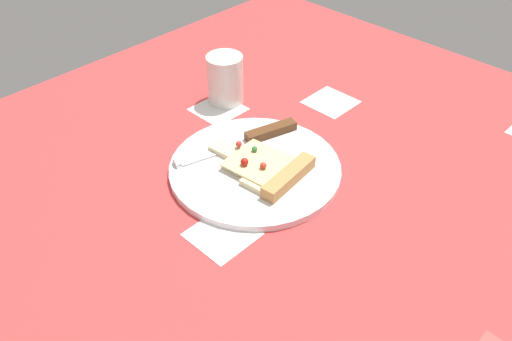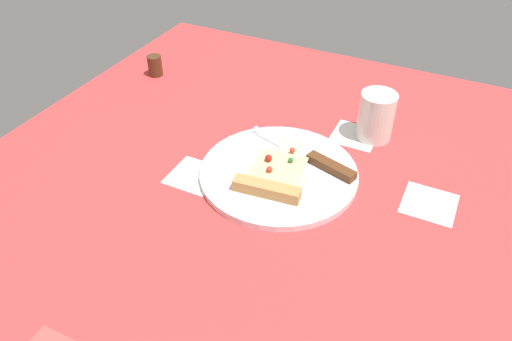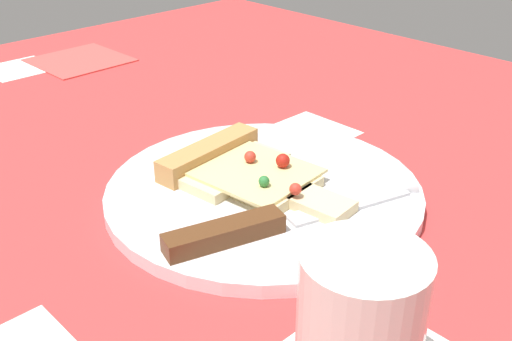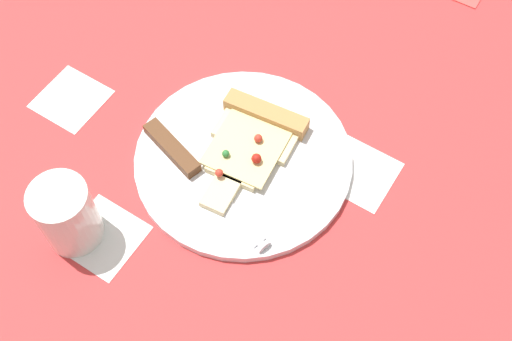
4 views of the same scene
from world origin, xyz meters
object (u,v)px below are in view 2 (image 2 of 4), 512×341
Objects in this scene: plate at (279,173)px; pizza_slice at (274,175)px; pepper_shaker at (155,66)px; drinking_glass at (376,116)px; knife at (311,157)px.

plate is 1.62× the size of pizza_slice.
plate is at bearing 62.28° from pepper_shaker.
drinking_glass is 56.16cm from pepper_shaker.
pepper_shaker is (-2.74, -56.04, -2.44)cm from drinking_glass.
pizza_slice is 3.57× the size of pepper_shaker.
plate is 24.08cm from drinking_glass.
pizza_slice is at bearing 170.89° from knife.
plate is 1.24× the size of knife.
pizza_slice is at bearing 5.93° from plate.
drinking_glass reaches higher than pepper_shaker.
pizza_slice is at bearing 59.87° from pepper_shaker.
drinking_glass reaches higher than pizza_slice.
knife is at bearing 57.96° from pizza_slice.
plate is 5.78× the size of pepper_shaker.
knife is at bearing 70.11° from pepper_shaker.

